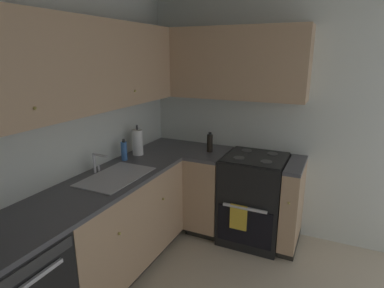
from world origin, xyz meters
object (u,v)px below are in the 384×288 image
soap_bottle (124,151)px  paper_towel_roll (138,142)px  oven_range (254,198)px  oil_bottle (210,143)px

soap_bottle → paper_towel_roll: bearing=-5.5°
oven_range → soap_bottle: soap_bottle is taller
oven_range → oil_bottle: 0.74m
paper_towel_roll → oil_bottle: (0.41, -0.64, -0.03)m
soap_bottle → paper_towel_roll: paper_towel_roll is taller
paper_towel_roll → oven_range: bearing=-69.3°
oven_range → soap_bottle: bearing=118.8°
oven_range → paper_towel_roll: (-0.43, 1.14, 0.58)m
soap_bottle → paper_towel_roll: (0.21, -0.02, 0.04)m
oven_range → paper_towel_roll: bearing=110.7°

